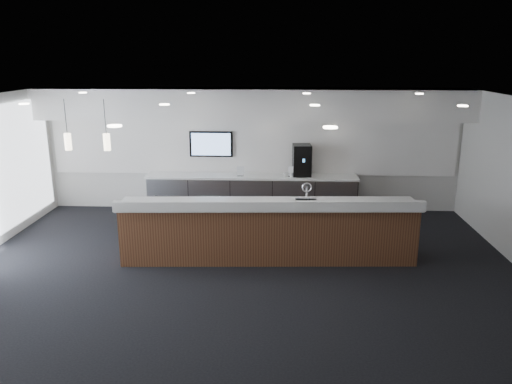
{
  "coord_description": "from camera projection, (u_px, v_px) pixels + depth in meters",
  "views": [
    {
      "loc": [
        0.64,
        -7.99,
        3.74
      ],
      "look_at": [
        0.21,
        1.3,
        1.17
      ],
      "focal_mm": 35.0,
      "sensor_mm": 36.0,
      "label": 1
    }
  ],
  "objects": [
    {
      "name": "ground",
      "position": [
        241.0,
        276.0,
        8.71
      ],
      "size": [
        10.0,
        10.0,
        0.0
      ],
      "primitive_type": "plane",
      "color": "black",
      "rests_on": "ground"
    },
    {
      "name": "ceiling",
      "position": [
        239.0,
        103.0,
        7.92
      ],
      "size": [
        10.0,
        8.0,
        0.02
      ],
      "primitive_type": "cube",
      "color": "black",
      "rests_on": "back_wall"
    },
    {
      "name": "back_wall",
      "position": [
        253.0,
        150.0,
        12.17
      ],
      "size": [
        10.0,
        0.02,
        3.0
      ],
      "primitive_type": "cube",
      "color": "silver",
      "rests_on": "ground"
    },
    {
      "name": "soffit_bulkhead",
      "position": [
        251.0,
        104.0,
        11.43
      ],
      "size": [
        10.0,
        0.9,
        0.7
      ],
      "primitive_type": "cube",
      "color": "white",
      "rests_on": "back_wall"
    },
    {
      "name": "alcove_panel",
      "position": [
        252.0,
        146.0,
        12.11
      ],
      "size": [
        9.8,
        0.06,
        1.4
      ],
      "primitive_type": "cube",
      "color": "white",
      "rests_on": "back_wall"
    },
    {
      "name": "back_credenza",
      "position": [
        252.0,
        194.0,
        12.09
      ],
      "size": [
        5.06,
        0.66,
        0.95
      ],
      "color": "gray",
      "rests_on": "ground"
    },
    {
      "name": "wall_tv",
      "position": [
        211.0,
        144.0,
        12.08
      ],
      "size": [
        1.05,
        0.08,
        0.62
      ],
      "color": "black",
      "rests_on": "back_wall"
    },
    {
      "name": "pendant_left",
      "position": [
        110.0,
        140.0,
        8.99
      ],
      "size": [
        0.12,
        0.12,
        0.3
      ],
      "primitive_type": "cylinder",
      "color": "beige",
      "rests_on": "ceiling"
    },
    {
      "name": "pendant_right",
      "position": [
        72.0,
        140.0,
        9.02
      ],
      "size": [
        0.12,
        0.12,
        0.3
      ],
      "primitive_type": "cylinder",
      "color": "beige",
      "rests_on": "ceiling"
    },
    {
      "name": "ceiling_can_lights",
      "position": [
        239.0,
        105.0,
        7.93
      ],
      "size": [
        7.0,
        5.0,
        0.02
      ],
      "primitive_type": null,
      "color": "white",
      "rests_on": "ceiling"
    },
    {
      "name": "service_counter",
      "position": [
        268.0,
        230.0,
        9.31
      ],
      "size": [
        5.53,
        1.17,
        1.49
      ],
      "rotation": [
        0.0,
        0.0,
        0.05
      ],
      "color": "#4B2A19",
      "rests_on": "ground"
    },
    {
      "name": "coffee_machine",
      "position": [
        302.0,
        160.0,
        11.86
      ],
      "size": [
        0.45,
        0.57,
        0.74
      ],
      "rotation": [
        0.0,
        0.0,
        0.06
      ],
      "color": "black",
      "rests_on": "back_credenza"
    },
    {
      "name": "info_sign_left",
      "position": [
        241.0,
        171.0,
        11.86
      ],
      "size": [
        0.17,
        0.02,
        0.24
      ],
      "primitive_type": "cube",
      "rotation": [
        0.0,
        0.0,
        -0.03
      ],
      "color": "white",
      "rests_on": "back_credenza"
    },
    {
      "name": "info_sign_right",
      "position": [
        292.0,
        172.0,
        11.79
      ],
      "size": [
        0.18,
        0.07,
        0.25
      ],
      "primitive_type": "cube",
      "rotation": [
        0.0,
        0.0,
        -0.3
      ],
      "color": "white",
      "rests_on": "back_credenza"
    },
    {
      "name": "cup_0",
      "position": [
        303.0,
        175.0,
        11.79
      ],
      "size": [
        0.11,
        0.11,
        0.1
      ],
      "primitive_type": "imported",
      "color": "white",
      "rests_on": "back_credenza"
    },
    {
      "name": "cup_1",
      "position": [
        297.0,
        175.0,
        11.8
      ],
      "size": [
        0.16,
        0.16,
        0.1
      ],
      "primitive_type": "imported",
      "rotation": [
        0.0,
        0.0,
        0.65
      ],
      "color": "white",
      "rests_on": "back_credenza"
    },
    {
      "name": "cup_2",
      "position": [
        291.0,
        174.0,
        11.81
      ],
      "size": [
        0.14,
        0.14,
        0.1
      ],
      "primitive_type": "imported",
      "rotation": [
        0.0,
        0.0,
        1.29
      ],
      "color": "white",
      "rests_on": "back_credenza"
    },
    {
      "name": "cup_3",
      "position": [
        285.0,
        174.0,
        11.81
      ],
      "size": [
        0.14,
        0.14,
        0.1
      ],
      "primitive_type": "imported",
      "rotation": [
        0.0,
        0.0,
        1.94
      ],
      "color": "white",
      "rests_on": "back_credenza"
    }
  ]
}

